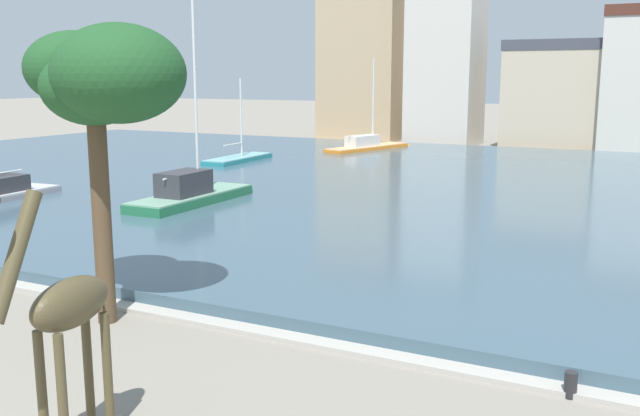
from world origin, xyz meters
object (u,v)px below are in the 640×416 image
at_px(giraffe_statue, 65,311).
at_px(mooring_bollard, 571,385).
at_px(sailboat_teal, 243,161).
at_px(sailboat_green, 198,197).
at_px(shade_tree, 101,79).
at_px(sailboat_orange, 372,148).

xyz_separation_m(giraffe_statue, mooring_bollard, (6.78, 5.50, -2.05)).
distance_m(giraffe_statue, mooring_bollard, 8.97).
xyz_separation_m(giraffe_statue, sailboat_teal, (-17.22, 31.28, -1.91)).
bearing_deg(sailboat_green, sailboat_teal, 115.87).
height_order(sailboat_green, mooring_bollard, sailboat_green).
xyz_separation_m(sailboat_teal, shade_tree, (13.68, -26.56, 5.39)).
height_order(sailboat_orange, sailboat_green, sailboat_green).
height_order(giraffe_statue, mooring_bollard, giraffe_statue).
bearing_deg(giraffe_statue, sailboat_orange, 106.66).
relative_size(giraffe_statue, sailboat_teal, 0.64).
bearing_deg(sailboat_green, giraffe_statue, -58.90).
relative_size(sailboat_teal, sailboat_orange, 0.76).
distance_m(shade_tree, mooring_bollard, 11.73).
bearing_deg(sailboat_orange, shade_tree, -76.40).
relative_size(sailboat_teal, shade_tree, 1.01).
bearing_deg(mooring_bollard, sailboat_green, 145.52).
distance_m(giraffe_statue, sailboat_teal, 35.76).
bearing_deg(mooring_bollard, sailboat_orange, 117.95).
bearing_deg(mooring_bollard, shade_tree, -175.65).
relative_size(sailboat_orange, sailboat_green, 1.00).
xyz_separation_m(giraffe_statue, sailboat_green, (-10.46, 17.34, -1.67)).
height_order(sailboat_orange, shade_tree, sailboat_orange).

